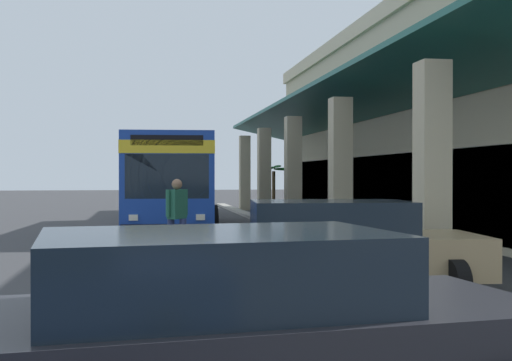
% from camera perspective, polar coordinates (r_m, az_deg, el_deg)
% --- Properties ---
extents(ground, '(120.00, 120.00, 0.00)m').
position_cam_1_polar(ground, '(26.54, 8.24, -3.61)').
color(ground, '#38383A').
extents(curb_strip, '(35.15, 0.50, 0.12)m').
position_cam_1_polar(curb_strip, '(23.82, 1.71, -3.93)').
color(curb_strip, '#9E998E').
rests_on(curb_strip, ground).
extents(transit_bus, '(11.34, 3.27, 3.34)m').
position_cam_1_polar(transit_bus, '(23.28, -7.34, 0.39)').
color(transit_bus, '#193D9E').
rests_on(transit_bus, ground).
extents(parked_sedan_tan, '(2.73, 4.56, 1.47)m').
position_cam_1_polar(parked_sedan_tan, '(10.55, 7.28, -5.67)').
color(parked_sedan_tan, '#9E845B').
rests_on(parked_sedan_tan, ground).
extents(parked_sedan_charcoal, '(2.74, 4.56, 1.47)m').
position_cam_1_polar(parked_sedan_charcoal, '(4.87, -1.57, -12.90)').
color(parked_sedan_charcoal, '#232328').
rests_on(parked_sedan_charcoal, ground).
extents(pedestrian, '(0.55, 0.52, 1.79)m').
position_cam_1_polar(pedestrian, '(15.07, -6.89, -2.80)').
color(pedestrian, navy).
rests_on(pedestrian, ground).
extents(potted_palm, '(1.94, 1.80, 2.39)m').
position_cam_1_polar(potted_palm, '(31.53, 1.58, -1.66)').
color(potted_palm, brown).
rests_on(potted_palm, ground).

